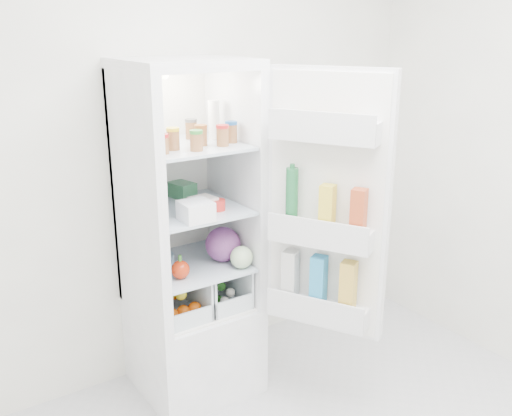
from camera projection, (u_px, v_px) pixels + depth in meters
room_walls at (400, 136)px, 1.93m from camera, size 3.02×3.02×2.61m
refrigerator at (187, 273)px, 3.09m from camera, size 0.60×0.60×1.80m
shelf_low at (192, 264)px, 3.02m from camera, size 0.49×0.53×0.01m
shelf_mid at (190, 209)px, 2.93m from camera, size 0.49×0.53×0.02m
shelf_top at (188, 146)px, 2.83m from camera, size 0.49×0.53×0.02m
crisper_left at (173, 292)px, 2.99m from camera, size 0.23×0.46×0.22m
crisper_right at (213, 281)px, 3.12m from camera, size 0.23×0.46×0.22m
condiment_jars at (191, 138)px, 2.76m from camera, size 0.46×0.34×0.08m
squeeze_bottle at (214, 120)px, 2.92m from camera, size 0.07×0.07×0.20m
tub_white at (196, 211)px, 2.72m from camera, size 0.15×0.15×0.09m
tub_cream at (203, 204)px, 2.87m from camera, size 0.13×0.13×0.07m
tin_red at (217, 205)px, 2.87m from camera, size 0.11×0.11×0.05m
tub_green at (182, 190)px, 3.09m from camera, size 0.13×0.16×0.08m
red_cabbage at (223, 244)px, 3.03m from camera, size 0.19×0.19×0.19m
bell_pepper at (180, 270)px, 2.82m from camera, size 0.09×0.09×0.09m
mushroom_bowl at (160, 261)px, 2.96m from camera, size 0.17×0.17×0.07m
salad_bag at (242, 257)px, 2.94m from camera, size 0.12×0.12×0.12m
citrus_pile at (176, 301)px, 2.95m from camera, size 0.20×0.24×0.16m
veg_pile at (214, 289)px, 3.14m from camera, size 0.16×0.30×0.10m
fridge_door at (325, 213)px, 2.73m from camera, size 0.42×0.56×1.30m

